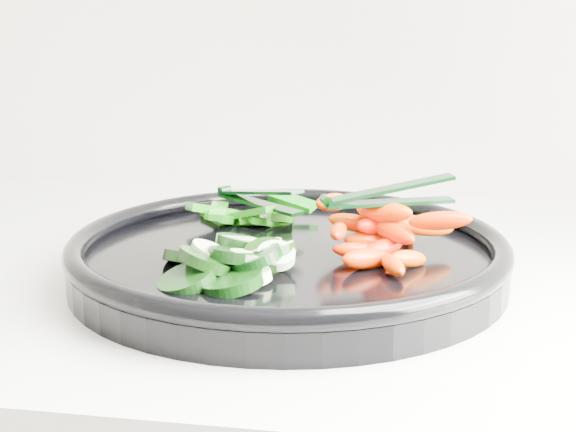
# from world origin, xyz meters

# --- Properties ---
(veggie_tray) EXTENTS (0.38, 0.38, 0.04)m
(veggie_tray) POSITION_xyz_m (0.32, 1.65, 0.95)
(veggie_tray) COLOR black
(veggie_tray) RESTS_ON counter
(cucumber_pile) EXTENTS (0.12, 0.13, 0.04)m
(cucumber_pile) POSITION_xyz_m (0.28, 1.59, 0.96)
(cucumber_pile) COLOR black
(cucumber_pile) RESTS_ON veggie_tray
(carrot_pile) EXTENTS (0.14, 0.15, 0.05)m
(carrot_pile) POSITION_xyz_m (0.40, 1.65, 0.97)
(carrot_pile) COLOR #EA2900
(carrot_pile) RESTS_ON veggie_tray
(pepper_pile) EXTENTS (0.12, 0.10, 0.04)m
(pepper_pile) POSITION_xyz_m (0.27, 1.73, 0.96)
(pepper_pile) COLOR #096009
(pepper_pile) RESTS_ON veggie_tray
(tong_carrot) EXTENTS (0.11, 0.05, 0.02)m
(tong_carrot) POSITION_xyz_m (0.40, 1.65, 1.00)
(tong_carrot) COLOR black
(tong_carrot) RESTS_ON carrot_pile
(tong_pepper) EXTENTS (0.10, 0.08, 0.02)m
(tong_pepper) POSITION_xyz_m (0.28, 1.74, 0.98)
(tong_pepper) COLOR black
(tong_pepper) RESTS_ON pepper_pile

